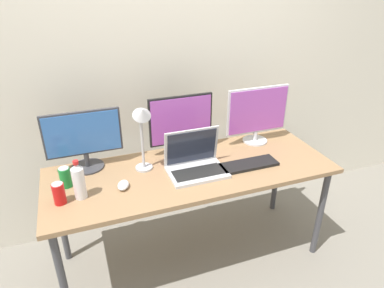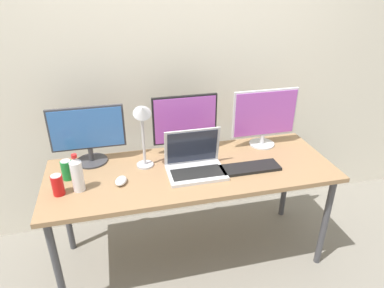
% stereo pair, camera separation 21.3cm
% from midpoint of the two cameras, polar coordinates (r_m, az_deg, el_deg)
% --- Properties ---
extents(ground_plane, '(16.00, 16.00, 0.00)m').
position_cam_midpoint_polar(ground_plane, '(2.67, -2.39, -17.95)').
color(ground_plane, gray).
extents(wall_back, '(7.00, 0.08, 2.60)m').
position_cam_midpoint_polar(wall_back, '(2.54, -7.18, 13.37)').
color(wall_back, silver).
rests_on(wall_back, ground).
extents(work_desk, '(1.85, 0.68, 0.74)m').
position_cam_midpoint_polar(work_desk, '(2.25, -2.72, -5.58)').
color(work_desk, '#424247').
rests_on(work_desk, ground).
extents(monitor_left, '(0.47, 0.21, 0.39)m').
position_cam_midpoint_polar(monitor_left, '(2.27, -20.23, 0.82)').
color(monitor_left, '#38383D').
rests_on(monitor_left, work_desk).
extents(monitor_center, '(0.44, 0.19, 0.41)m').
position_cam_midpoint_polar(monitor_center, '(2.33, -4.45, 3.34)').
color(monitor_center, black).
rests_on(monitor_center, work_desk).
extents(monitor_right, '(0.47, 0.18, 0.42)m').
position_cam_midpoint_polar(monitor_right, '(2.50, 8.47, 5.01)').
color(monitor_right, silver).
rests_on(monitor_right, work_desk).
extents(laptop_silver, '(0.36, 0.25, 0.27)m').
position_cam_midpoint_polar(laptop_silver, '(2.16, -2.31, -3.15)').
color(laptop_silver, silver).
rests_on(laptop_silver, work_desk).
extents(keyboard_main, '(0.39, 0.13, 0.02)m').
position_cam_midpoint_polar(keyboard_main, '(2.26, 6.78, -3.49)').
color(keyboard_main, black).
rests_on(keyboard_main, work_desk).
extents(mouse_by_keyboard, '(0.09, 0.12, 0.04)m').
position_cam_midpoint_polar(mouse_by_keyboard, '(2.08, -14.31, -6.74)').
color(mouse_by_keyboard, silver).
rests_on(mouse_by_keyboard, work_desk).
extents(water_bottle, '(0.07, 0.07, 0.24)m').
position_cam_midpoint_polar(water_bottle, '(2.03, -21.26, -5.86)').
color(water_bottle, silver).
rests_on(water_bottle, work_desk).
extents(soda_can_near_keyboard, '(0.07, 0.07, 0.13)m').
position_cam_midpoint_polar(soda_can_near_keyboard, '(2.18, -23.05, -5.21)').
color(soda_can_near_keyboard, '#197F33').
rests_on(soda_can_near_keyboard, work_desk).
extents(soda_can_by_laptop, '(0.07, 0.07, 0.13)m').
position_cam_midpoint_polar(soda_can_by_laptop, '(2.05, -24.14, -7.64)').
color(soda_can_by_laptop, red).
rests_on(soda_can_by_laptop, work_desk).
extents(desk_lamp, '(0.11, 0.18, 0.47)m').
position_cam_midpoint_polar(desk_lamp, '(2.07, -11.19, 2.90)').
color(desk_lamp, '#B7B7BC').
rests_on(desk_lamp, work_desk).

